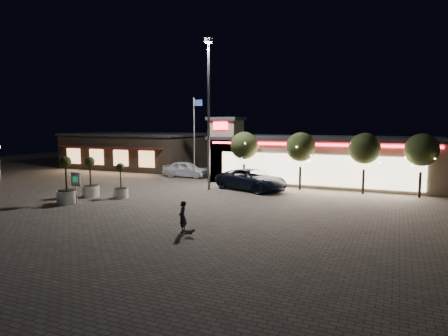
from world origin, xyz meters
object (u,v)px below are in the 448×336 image
at_px(pickup_truck, 252,180).
at_px(pedestrian, 183,217).
at_px(planter_mid, 67,189).
at_px(white_sedan, 186,169).
at_px(planter_left, 91,185).
at_px(valet_sign, 76,182).

bearing_deg(pickup_truck, pedestrian, -154.59).
xyz_separation_m(pedestrian, planter_mid, (-10.99, 3.22, 0.22)).
xyz_separation_m(white_sedan, planter_left, (-1.14, -12.63, 0.11)).
relative_size(white_sedan, planter_left, 1.59).
bearing_deg(pickup_truck, planter_mid, 157.04).
xyz_separation_m(white_sedan, valet_sign, (-0.16, -15.11, 0.71)).
relative_size(planter_mid, valet_sign, 1.50).
bearing_deg(pedestrian, pickup_truck, 171.01).
bearing_deg(valet_sign, pedestrian, -17.84).
height_order(planter_left, planter_mid, planter_mid).
height_order(pickup_truck, planter_mid, planter_mid).
distance_m(planter_left, valet_sign, 2.74).
height_order(pickup_truck, pedestrian, pickup_truck).
relative_size(pickup_truck, pedestrian, 3.93).
height_order(white_sedan, pedestrian, white_sedan).
relative_size(pedestrian, planter_mid, 0.49).
xyz_separation_m(white_sedan, pedestrian, (10.03, -18.40, -0.03)).
relative_size(white_sedan, pedestrian, 3.03).
relative_size(planter_left, planter_mid, 0.93).
bearing_deg(planter_mid, pedestrian, -16.33).
distance_m(pickup_truck, valet_sign, 13.73).
height_order(white_sedan, valet_sign, valet_sign).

